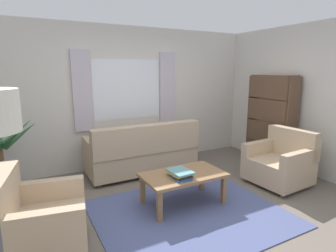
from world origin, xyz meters
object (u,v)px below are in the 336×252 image
armchair_right (281,162)px  armchair_left (36,223)px  couch (143,153)px  coffee_table (183,178)px  potted_plant (2,160)px  book_stack_on_table (180,174)px  bookshelf (271,120)px

armchair_right → armchair_left: bearing=-91.9°
couch → coffee_table: bearing=91.0°
couch → armchair_right: size_ratio=2.14×
armchair_right → coffee_table: 1.75m
couch → potted_plant: 2.15m
armchair_right → potted_plant: size_ratio=0.78×
book_stack_on_table → coffee_table: bearing=40.3°
couch → bookshelf: 2.48m
armchair_left → coffee_table: armchair_left is taller
coffee_table → couch: bearing=91.0°
coffee_table → book_stack_on_table: book_stack_on_table is taller
couch → potted_plant: bearing=-3.8°
potted_plant → bookshelf: 4.55m
armchair_left → potted_plant: (-0.35, 1.72, 0.19)m
potted_plant → bookshelf: size_ratio=0.66×
potted_plant → bookshelf: bookshelf is taller
armchair_right → coffee_table: armchair_right is taller
coffee_table → potted_plant: 2.63m
armchair_right → potted_plant: 4.24m
bookshelf → couch: bearing=71.7°
couch → coffee_table: (0.02, -1.34, 0.01)m
couch → armchair_right: (1.77, -1.48, -0.01)m
armchair_right → bookshelf: (0.53, 0.72, 0.52)m
armchair_right → bookshelf: bearing=139.8°
coffee_table → potted_plant: (-2.17, 1.48, 0.16)m
armchair_right → coffee_table: size_ratio=0.81×
armchair_right → book_stack_on_table: armchair_right is taller
armchair_right → potted_plant: bearing=-116.1°
armchair_left → book_stack_on_table: size_ratio=2.65×
armchair_left → bookshelf: 4.21m
book_stack_on_table → bookshelf: size_ratio=0.21×
armchair_left → armchair_right: size_ratio=1.09×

